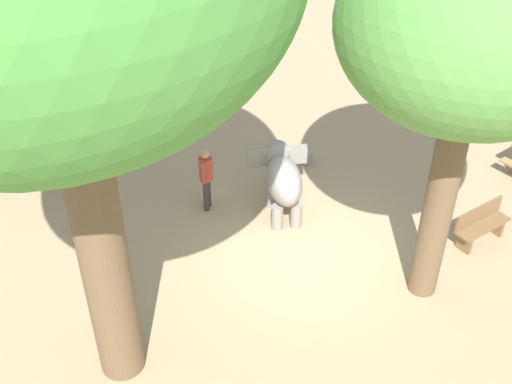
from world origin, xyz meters
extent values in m
plane|color=tan|center=(0.00, 0.00, 0.00)|extent=(60.00, 60.00, 0.00)
cylinder|color=gray|center=(1.15, 1.58, 0.31)|extent=(0.27, 0.27, 0.62)
cylinder|color=gray|center=(1.44, 1.27, 0.31)|extent=(0.27, 0.27, 0.62)
cylinder|color=gray|center=(0.52, 1.01, 0.31)|extent=(0.27, 0.27, 0.62)
cylinder|color=gray|center=(0.81, 0.69, 0.31)|extent=(0.27, 0.27, 0.62)
ellipsoid|color=gray|center=(0.98, 1.14, 1.00)|extent=(1.68, 1.63, 0.93)
sphere|color=gray|center=(1.68, 1.79, 1.11)|extent=(0.66, 0.66, 0.66)
cone|color=gray|center=(1.87, 1.95, 0.52)|extent=(0.21, 0.21, 1.05)
cube|color=gray|center=(1.31, 2.04, 1.11)|extent=(0.43, 0.45, 0.50)
cube|color=gray|center=(1.91, 1.39, 1.11)|extent=(0.43, 0.45, 0.50)
cylinder|color=#3F3833|center=(0.32, 2.83, 0.41)|extent=(0.14, 0.14, 0.82)
cylinder|color=#3F3833|center=(0.16, 2.75, 0.41)|extent=(0.14, 0.14, 0.82)
cylinder|color=#B23F33|center=(0.24, 2.79, 1.11)|extent=(0.32, 0.32, 0.58)
sphere|color=tan|center=(0.24, 2.79, 1.51)|extent=(0.22, 0.22, 0.22)
cylinder|color=#B23F33|center=(0.43, 2.87, 1.12)|extent=(0.09, 0.09, 0.55)
cylinder|color=#B23F33|center=(0.05, 2.70, 1.12)|extent=(0.09, 0.09, 0.55)
cylinder|color=brown|center=(-4.27, 1.22, 2.66)|extent=(0.78, 0.78, 5.31)
cylinder|color=brown|center=(0.55, -2.47, 2.19)|extent=(0.56, 0.56, 4.38)
ellipsoid|color=#569342|center=(0.55, -2.47, 5.66)|extent=(4.73, 4.34, 3.35)
cube|color=brown|center=(2.63, -2.98, 0.45)|extent=(1.45, 0.89, 0.06)
cube|color=brown|center=(2.70, -2.82, 0.68)|extent=(1.32, 0.58, 0.40)
cube|color=brown|center=(3.12, -3.17, 0.21)|extent=(0.21, 0.36, 0.42)
cube|color=brown|center=(2.15, -2.78, 0.21)|extent=(0.21, 0.36, 0.42)
cylinder|color=gray|center=(-0.54, 8.09, 1.20)|extent=(0.10, 0.10, 2.40)
cube|color=#59514C|center=(1.16, 8.90, 1.00)|extent=(2.00, 1.80, 2.00)
cube|color=silver|center=(1.16, 8.90, 2.46)|extent=(2.50, 2.50, 0.12)
cylinder|color=gray|center=(2.06, 9.71, 1.20)|extent=(0.10, 0.10, 2.40)
cylinder|color=gray|center=(2.06, 8.09, 1.20)|extent=(0.10, 0.10, 2.40)
cylinder|color=gray|center=(0.26, 9.71, 1.20)|extent=(0.10, 0.10, 2.40)
cylinder|color=gray|center=(0.26, 8.09, 1.20)|extent=(0.10, 0.10, 2.40)
cylinder|color=gray|center=(3.21, 1.84, 0.16)|extent=(0.36, 0.36, 0.32)
camera|label=1|loc=(-9.02, -4.88, 9.23)|focal=44.43mm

